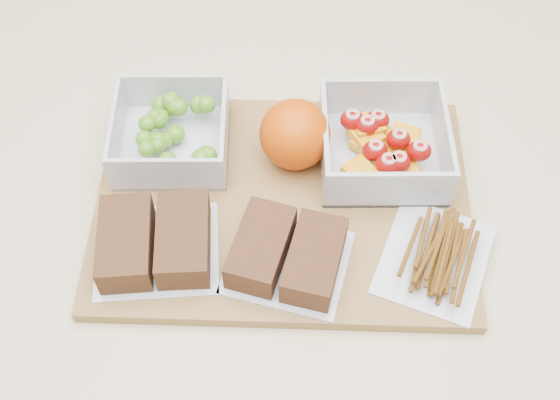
# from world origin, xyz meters

# --- Properties ---
(counter) EXTENTS (1.20, 0.90, 0.90)m
(counter) POSITION_xyz_m (0.00, 0.00, 0.45)
(counter) COLOR beige
(counter) RESTS_ON ground
(cutting_board) EXTENTS (0.43, 0.32, 0.02)m
(cutting_board) POSITION_xyz_m (0.02, 0.02, 0.91)
(cutting_board) COLOR olive
(cutting_board) RESTS_ON counter
(grape_container) EXTENTS (0.13, 0.13, 0.06)m
(grape_container) POSITION_xyz_m (-0.11, 0.10, 0.94)
(grape_container) COLOR silver
(grape_container) RESTS_ON cutting_board
(fruit_container) EXTENTS (0.14, 0.14, 0.06)m
(fruit_container) POSITION_xyz_m (0.13, 0.07, 0.94)
(fruit_container) COLOR silver
(fruit_container) RESTS_ON cutting_board
(orange) EXTENTS (0.08, 0.08, 0.08)m
(orange) POSITION_xyz_m (0.03, 0.08, 0.96)
(orange) COLOR #E24E05
(orange) RESTS_ON cutting_board
(sandwich_bag_left) EXTENTS (0.14, 0.12, 0.04)m
(sandwich_bag_left) POSITION_xyz_m (-0.12, -0.05, 0.94)
(sandwich_bag_left) COLOR silver
(sandwich_bag_left) RESTS_ON cutting_board
(sandwich_bag_center) EXTENTS (0.15, 0.14, 0.04)m
(sandwich_bag_center) POSITION_xyz_m (0.02, -0.07, 0.93)
(sandwich_bag_center) COLOR silver
(sandwich_bag_center) RESTS_ON cutting_board
(pretzel_bag) EXTENTS (0.15, 0.16, 0.03)m
(pretzel_bag) POSITION_xyz_m (0.18, -0.06, 0.93)
(pretzel_bag) COLOR silver
(pretzel_bag) RESTS_ON cutting_board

